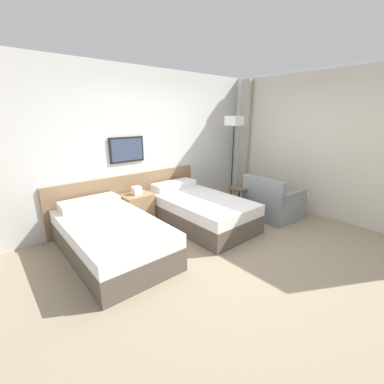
# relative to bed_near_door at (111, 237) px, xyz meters

# --- Properties ---
(ground_plane) EXTENTS (16.00, 16.00, 0.00)m
(ground_plane) POSITION_rel_bed_near_door_xyz_m (1.37, -1.02, -0.26)
(ground_plane) COLOR gray
(wall_headboard) EXTENTS (10.00, 0.10, 2.70)m
(wall_headboard) POSITION_rel_bed_near_door_xyz_m (1.33, 1.03, 1.04)
(wall_headboard) COLOR silver
(wall_headboard) RESTS_ON ground_plane
(wall_window) EXTENTS (0.21, 4.52, 2.70)m
(wall_window) POSITION_rel_bed_near_door_xyz_m (3.74, -1.15, 1.08)
(wall_window) COLOR white
(wall_window) RESTS_ON ground_plane
(bed_near_door) EXTENTS (1.09, 1.97, 0.63)m
(bed_near_door) POSITION_rel_bed_near_door_xyz_m (0.00, 0.00, 0.00)
(bed_near_door) COLOR brown
(bed_near_door) RESTS_ON ground_plane
(bed_near_window) EXTENTS (1.09, 1.97, 0.63)m
(bed_near_window) POSITION_rel_bed_near_door_xyz_m (1.63, 0.00, 0.00)
(bed_near_window) COLOR brown
(bed_near_window) RESTS_ON ground_plane
(nightstand) EXTENTS (0.49, 0.41, 0.68)m
(nightstand) POSITION_rel_bed_near_door_xyz_m (0.82, 0.72, 0.02)
(nightstand) COLOR #9E7A51
(nightstand) RESTS_ON ground_plane
(floor_lamp) EXTENTS (0.29, 0.29, 1.87)m
(floor_lamp) POSITION_rel_bed_near_door_xyz_m (3.04, 0.47, 1.36)
(floor_lamp) COLOR black
(floor_lamp) RESTS_ON ground_plane
(side_table) EXTENTS (0.39, 0.39, 0.55)m
(side_table) POSITION_rel_bed_near_door_xyz_m (2.54, -0.16, 0.11)
(side_table) COLOR brown
(side_table) RESTS_ON ground_plane
(armchair) EXTENTS (0.89, 0.92, 0.81)m
(armchair) POSITION_rel_bed_near_door_xyz_m (2.92, -0.68, -0.00)
(armchair) COLOR gray
(armchair) RESTS_ON ground_plane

